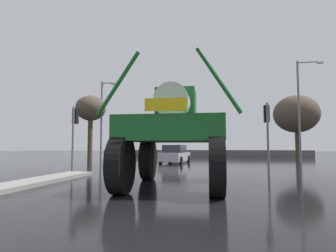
# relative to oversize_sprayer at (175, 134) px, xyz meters

# --- Properties ---
(ground_plane) EXTENTS (120.00, 120.00, 0.00)m
(ground_plane) POSITION_rel_oversize_sprayer_xyz_m (-0.56, 12.53, -1.85)
(ground_plane) COLOR black
(median_island) EXTENTS (1.25, 9.01, 0.15)m
(median_island) POSITION_rel_oversize_sprayer_xyz_m (-5.31, -1.24, -1.78)
(median_island) COLOR gray
(median_island) RESTS_ON ground
(oversize_sprayer) EXTENTS (4.26, 5.53, 4.24)m
(oversize_sprayer) POSITION_rel_oversize_sprayer_xyz_m (0.00, 0.00, 0.00)
(oversize_sprayer) COLOR black
(oversize_sprayer) RESTS_ON ground
(sedan_ahead) EXTENTS (2.27, 4.28, 1.52)m
(sedan_ahead) POSITION_rel_oversize_sprayer_xyz_m (-2.09, 13.53, -1.14)
(sedan_ahead) COLOR #B7B7BF
(sedan_ahead) RESTS_ON ground
(traffic_signal_near_left) EXTENTS (0.24, 0.54, 3.60)m
(traffic_signal_near_left) POSITION_rel_oversize_sprayer_xyz_m (-6.32, 4.43, 0.77)
(traffic_signal_near_left) COLOR slate
(traffic_signal_near_left) RESTS_ON ground
(traffic_signal_near_right) EXTENTS (0.24, 0.54, 3.53)m
(traffic_signal_near_right) POSITION_rel_oversize_sprayer_xyz_m (3.88, 4.43, 0.72)
(traffic_signal_near_right) COLOR slate
(traffic_signal_near_right) RESTS_ON ground
(streetlight_far_left) EXTENTS (1.54, 0.24, 7.60)m
(streetlight_far_left) POSITION_rel_oversize_sprayer_xyz_m (-9.26, 14.92, 2.35)
(streetlight_far_left) COLOR slate
(streetlight_far_left) RESTS_ON ground
(streetlight_far_right) EXTENTS (2.22, 0.24, 9.05)m
(streetlight_far_right) POSITION_rel_oversize_sprayer_xyz_m (8.79, 16.26, 3.17)
(streetlight_far_right) COLOR slate
(streetlight_far_right) RESTS_ON ground
(bare_tree_left) EXTENTS (2.69, 2.69, 6.01)m
(bare_tree_left) POSITION_rel_oversize_sprayer_xyz_m (-9.82, 13.54, 2.89)
(bare_tree_left) COLOR #473828
(bare_tree_left) RESTS_ON ground
(bare_tree_right) EXTENTS (4.36, 4.36, 6.47)m
(bare_tree_right) POSITION_rel_oversize_sprayer_xyz_m (9.22, 19.36, 2.74)
(bare_tree_right) COLOR #473828
(bare_tree_right) RESTS_ON ground
(roadside_barrier) EXTENTS (28.23, 0.24, 0.90)m
(roadside_barrier) POSITION_rel_oversize_sprayer_xyz_m (-0.56, 28.02, -1.40)
(roadside_barrier) COLOR #59595B
(roadside_barrier) RESTS_ON ground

